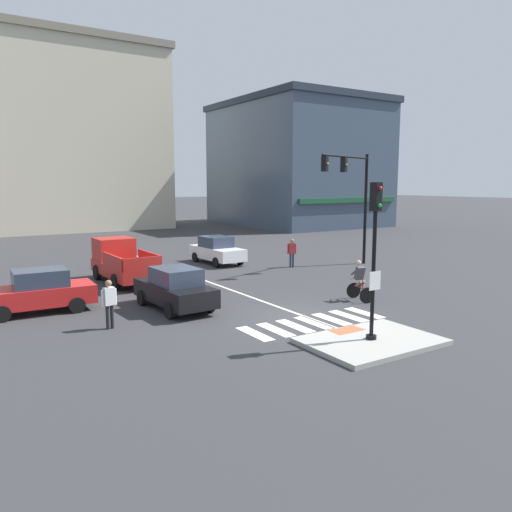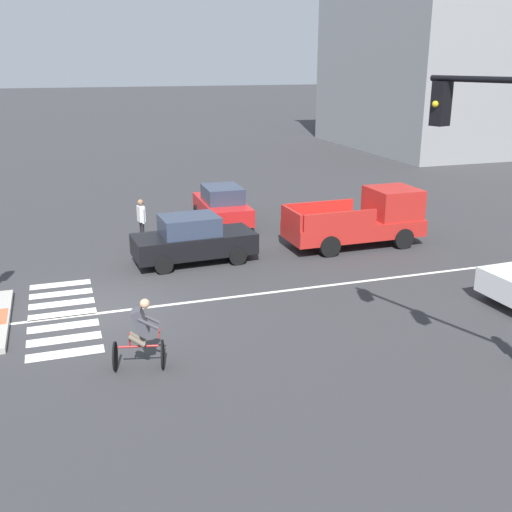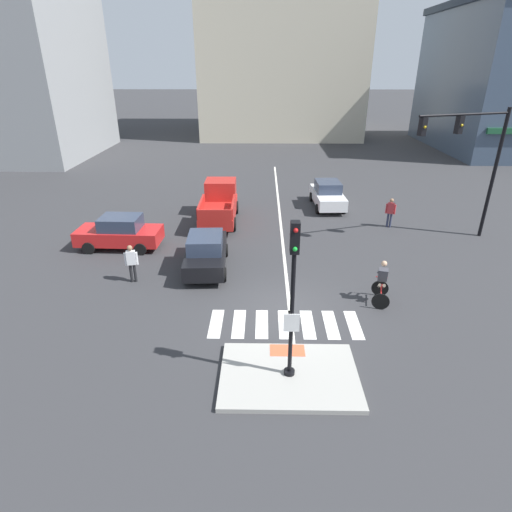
% 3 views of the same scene
% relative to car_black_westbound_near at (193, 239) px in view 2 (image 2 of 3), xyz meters
% --- Properties ---
extents(ground_plane, '(300.00, 300.00, 0.00)m').
position_rel_car_black_westbound_near_xyz_m(ground_plane, '(3.33, -3.49, -0.81)').
color(ground_plane, '#333335').
extents(crosswalk_stripe_a, '(0.44, 1.80, 0.01)m').
position_rel_car_black_westbound_near_xyz_m(crosswalk_stripe_a, '(0.88, -4.41, -0.81)').
color(crosswalk_stripe_a, silver).
rests_on(crosswalk_stripe_a, ground).
extents(crosswalk_stripe_b, '(0.44, 1.80, 0.01)m').
position_rel_car_black_westbound_near_xyz_m(crosswalk_stripe_b, '(1.69, -4.41, -0.81)').
color(crosswalk_stripe_b, silver).
rests_on(crosswalk_stripe_b, ground).
extents(crosswalk_stripe_c, '(0.44, 1.80, 0.01)m').
position_rel_car_black_westbound_near_xyz_m(crosswalk_stripe_c, '(2.51, -4.41, -0.81)').
color(crosswalk_stripe_c, silver).
rests_on(crosswalk_stripe_c, ground).
extents(crosswalk_stripe_d, '(0.44, 1.80, 0.01)m').
position_rel_car_black_westbound_near_xyz_m(crosswalk_stripe_d, '(3.33, -4.41, -0.81)').
color(crosswalk_stripe_d, silver).
rests_on(crosswalk_stripe_d, ground).
extents(crosswalk_stripe_e, '(0.44, 1.80, 0.01)m').
position_rel_car_black_westbound_near_xyz_m(crosswalk_stripe_e, '(4.14, -4.41, -0.81)').
color(crosswalk_stripe_e, silver).
rests_on(crosswalk_stripe_e, ground).
extents(crosswalk_stripe_f, '(0.44, 1.80, 0.01)m').
position_rel_car_black_westbound_near_xyz_m(crosswalk_stripe_f, '(4.96, -4.41, -0.81)').
color(crosswalk_stripe_f, silver).
rests_on(crosswalk_stripe_f, ground).
extents(crosswalk_stripe_g, '(0.44, 1.80, 0.01)m').
position_rel_car_black_westbound_near_xyz_m(crosswalk_stripe_g, '(5.78, -4.41, -0.81)').
color(crosswalk_stripe_g, silver).
rests_on(crosswalk_stripe_g, ground).
extents(lane_centre_line, '(0.14, 28.00, 0.01)m').
position_rel_car_black_westbound_near_xyz_m(lane_centre_line, '(3.56, 6.51, -0.81)').
color(lane_centre_line, silver).
rests_on(lane_centre_line, ground).
extents(building_corner_left, '(17.32, 15.65, 18.16)m').
position_rel_car_black_westbound_near_xyz_m(building_corner_left, '(-22.89, 25.81, 8.29)').
color(building_corner_left, gray).
rests_on(building_corner_left, ground).
extents(car_black_westbound_near, '(2.01, 4.18, 1.64)m').
position_rel_car_black_westbound_near_xyz_m(car_black_westbound_near, '(0.00, 0.00, 0.00)').
color(car_black_westbound_near, black).
rests_on(car_black_westbound_near, ground).
extents(car_red_cross_left, '(4.15, 1.94, 1.64)m').
position_rel_car_black_westbound_near_xyz_m(car_red_cross_left, '(-4.58, 2.28, 0.00)').
color(car_red_cross_left, red).
rests_on(car_red_cross_left, ground).
extents(pickup_truck_red_westbound_far, '(2.12, 5.13, 2.08)m').
position_rel_car_black_westbound_near_xyz_m(pickup_truck_red_westbound_far, '(-0.02, 6.56, 0.17)').
color(pickup_truck_red_westbound_far, red).
rests_on(pickup_truck_red_westbound_far, ground).
extents(cyclist, '(0.89, 1.21, 1.68)m').
position_rel_car_black_westbound_near_xyz_m(cyclist, '(7.08, -2.78, 0.06)').
color(cyclist, black).
rests_on(cyclist, ground).
extents(pedestrian_at_curb_left, '(0.54, 0.28, 1.67)m').
position_rel_car_black_westbound_near_xyz_m(pedestrian_at_curb_left, '(-2.93, -1.32, 0.17)').
color(pedestrian_at_curb_left, black).
rests_on(pedestrian_at_curb_left, ground).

